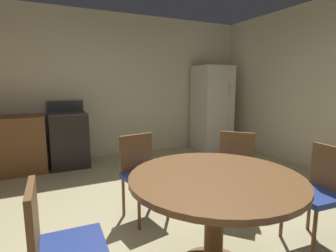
{
  "coord_description": "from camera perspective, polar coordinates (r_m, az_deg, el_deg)",
  "views": [
    {
      "loc": [
        -1.04,
        -1.95,
        1.42
      ],
      "look_at": [
        0.22,
        0.66,
        0.94
      ],
      "focal_mm": 28.2,
      "sensor_mm": 36.0,
      "label": 1
    }
  ],
  "objects": [
    {
      "name": "oven_range",
      "position": [
        4.79,
        -20.67,
        -2.68
      ],
      "size": [
        0.6,
        0.6,
        1.1
      ],
      "color": "black",
      "rests_on": "ground"
    },
    {
      "name": "chair_west",
      "position": [
        1.77,
        -22.78,
        -22.59
      ],
      "size": [
        0.41,
        0.41,
        0.87
      ],
      "rotation": [
        0.0,
        0.0,
        6.25
      ],
      "color": "brown",
      "rests_on": "ground"
    },
    {
      "name": "chair_north",
      "position": [
        2.83,
        -5.71,
        -9.53
      ],
      "size": [
        0.46,
        0.46,
        0.87
      ],
      "rotation": [
        0.0,
        0.0,
        4.89
      ],
      "color": "brown",
      "rests_on": "ground"
    },
    {
      "name": "chair_northeast",
      "position": [
        3.03,
        14.24,
        -8.53
      ],
      "size": [
        0.57,
        0.57,
        0.87
      ],
      "rotation": [
        0.0,
        0.0,
        3.88
      ],
      "color": "brown",
      "rests_on": "ground"
    },
    {
      "name": "refrigerator",
      "position": [
        5.68,
        9.45,
        3.81
      ],
      "size": [
        0.68,
        0.68,
        1.76
      ],
      "color": "silver",
      "rests_on": "ground"
    },
    {
      "name": "chair_east",
      "position": [
        2.72,
        30.01,
        -11.61
      ],
      "size": [
        0.43,
        0.43,
        0.87
      ],
      "rotation": [
        0.0,
        0.0,
        3.06
      ],
      "color": "brown",
      "rests_on": "ground"
    },
    {
      "name": "wall_back",
      "position": [
        5.18,
        -14.22,
        8.34
      ],
      "size": [
        6.2,
        0.12,
        2.7
      ],
      "primitive_type": "cube",
      "color": "beige",
      "rests_on": "ground"
    },
    {
      "name": "ground_plane",
      "position": [
        2.62,
        2.17,
        -23.31
      ],
      "size": [
        14.0,
        14.0,
        0.0
      ],
      "primitive_type": "plane",
      "color": "tan"
    },
    {
      "name": "dining_table",
      "position": [
        2.01,
        10.1,
        -14.61
      ],
      "size": [
        1.24,
        1.24,
        0.76
      ],
      "color": "brown",
      "rests_on": "ground"
    }
  ]
}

